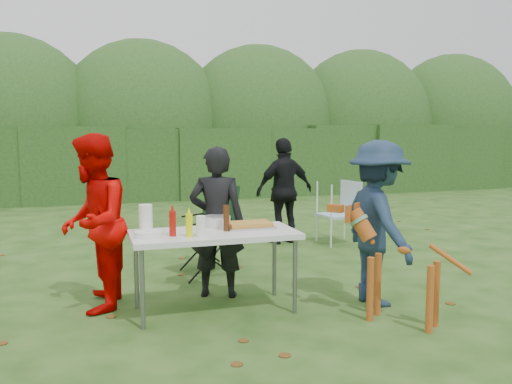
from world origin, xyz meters
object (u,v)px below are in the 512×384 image
object	(u,v)px
person_black_puffy	(284,191)
lawn_chair	(338,212)
camping_chair	(205,229)
mustard_bottle	(189,225)
child	(378,223)
folding_table	(214,238)
person_cook	(217,222)
beer_bottle	(226,218)
ketchup_bottle	(173,224)
person_red_jacket	(93,223)
paper_towel_roll	(146,219)
dog	(403,268)

from	to	relation	value
person_black_puffy	lawn_chair	xyz separation A→B (m)	(0.75, -0.25, -0.31)
camping_chair	mustard_bottle	bearing A→B (deg)	45.23
person_black_puffy	child	distance (m)	2.87
folding_table	person_cook	bearing A→B (deg)	73.67
beer_bottle	camping_chair	bearing A→B (deg)	86.50
child	ketchup_bottle	size ratio (longest dim) A/B	7.12
person_red_jacket	ketchup_bottle	world-z (taller)	person_red_jacket
person_red_jacket	person_cook	bearing A→B (deg)	102.06
person_red_jacket	camping_chair	xyz separation A→B (m)	(1.24, 0.97, -0.30)
person_cook	mustard_bottle	distance (m)	0.71
mustard_bottle	ketchup_bottle	bearing A→B (deg)	151.14
child	paper_towel_roll	xyz separation A→B (m)	(-2.13, 0.36, 0.09)
child	dog	world-z (taller)	child
lawn_chair	ketchup_bottle	xyz separation A→B (m)	(-2.79, -2.45, 0.39)
paper_towel_roll	person_cook	bearing A→B (deg)	24.13
person_cook	beer_bottle	size ratio (longest dim) A/B	6.27
folding_table	lawn_chair	bearing A→B (deg)	44.56
folding_table	beer_bottle	distance (m)	0.21
mustard_bottle	ketchup_bottle	size ratio (longest dim) A/B	0.91
dog	beer_bottle	distance (m)	1.62
person_red_jacket	dog	size ratio (longest dim) A/B	1.59
mustard_bottle	folding_table	bearing A→B (deg)	31.58
person_cook	camping_chair	bearing A→B (deg)	-73.61
folding_table	person_red_jacket	xyz separation A→B (m)	(-1.05, 0.38, 0.13)
camping_chair	person_black_puffy	bearing A→B (deg)	-166.87
mustard_bottle	paper_towel_roll	distance (m)	0.43
person_red_jacket	lawn_chair	world-z (taller)	person_red_jacket
ketchup_bottle	paper_towel_roll	xyz separation A→B (m)	(-0.21, 0.19, 0.02)
paper_towel_roll	beer_bottle	bearing A→B (deg)	-7.84
person_cook	child	size ratio (longest dim) A/B	0.96
lawn_chair	paper_towel_roll	xyz separation A→B (m)	(-3.00, -2.26, 0.41)
mustard_bottle	ketchup_bottle	world-z (taller)	ketchup_bottle
camping_chair	beer_bottle	bearing A→B (deg)	58.57
folding_table	mustard_bottle	size ratio (longest dim) A/B	7.50
ketchup_bottle	beer_bottle	world-z (taller)	beer_bottle
person_cook	person_black_puffy	world-z (taller)	person_black_puffy
lawn_chair	ketchup_bottle	size ratio (longest dim) A/B	4.16
person_red_jacket	person_black_puffy	size ratio (longest dim) A/B	1.06
person_cook	dog	size ratio (longest dim) A/B	1.46
paper_towel_roll	ketchup_bottle	bearing A→B (deg)	-42.26
folding_table	mustard_bottle	bearing A→B (deg)	-148.42
paper_towel_roll	lawn_chair	bearing A→B (deg)	36.97
lawn_chair	beer_bottle	xyz separation A→B (m)	(-2.28, -2.36, 0.40)
person_black_puffy	dog	world-z (taller)	person_black_puffy
camping_chair	paper_towel_roll	world-z (taller)	camping_chair
child	beer_bottle	bearing A→B (deg)	79.45
lawn_chair	mustard_bottle	size ratio (longest dim) A/B	4.57
camping_chair	dog	bearing A→B (deg)	92.58
ketchup_bottle	lawn_chair	bearing A→B (deg)	41.27
person_black_puffy	paper_towel_roll	distance (m)	3.38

